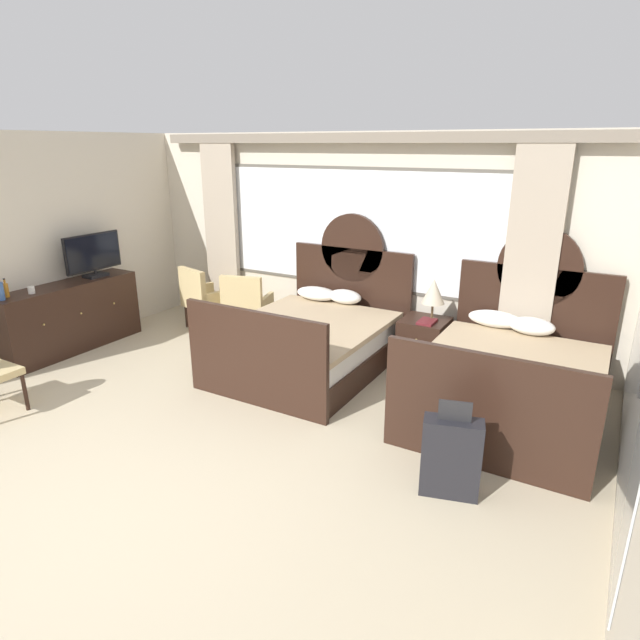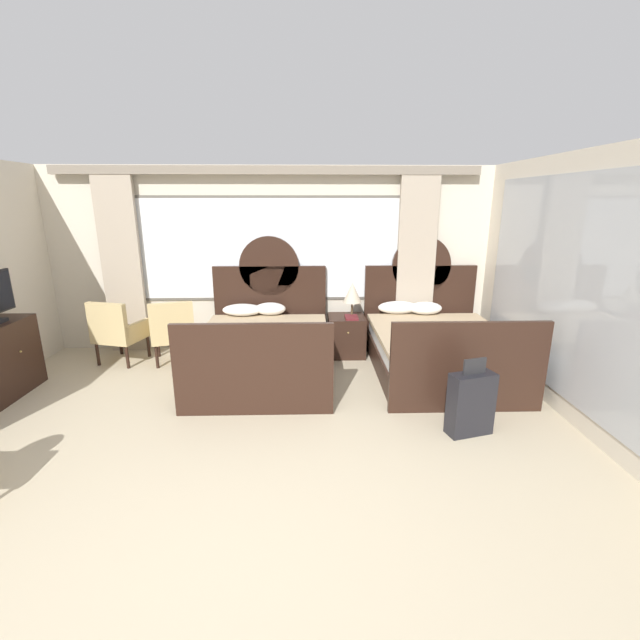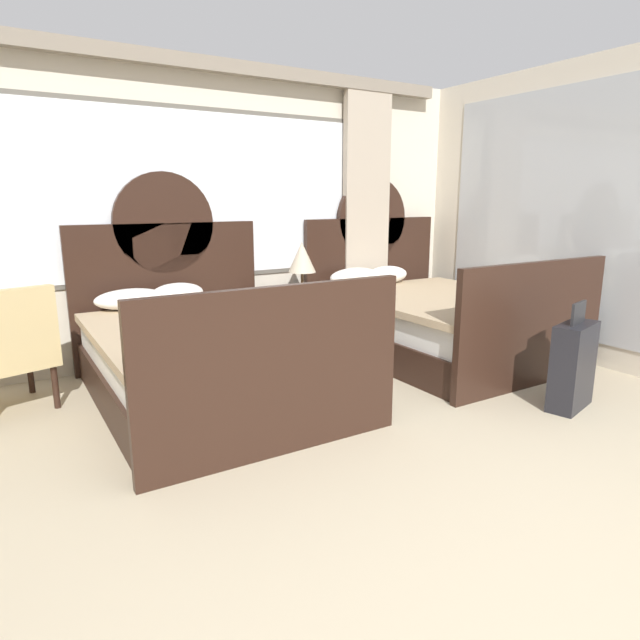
% 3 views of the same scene
% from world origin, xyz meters
% --- Properties ---
extents(ground_plane, '(24.00, 24.00, 0.00)m').
position_xyz_m(ground_plane, '(0.00, 0.00, 0.00)').
color(ground_plane, '#BCAD8E').
extents(wall_back_window, '(6.50, 0.22, 2.70)m').
position_xyz_m(wall_back_window, '(0.00, 4.07, 1.42)').
color(wall_back_window, beige).
rests_on(wall_back_window, ground_plane).
extents(wall_right_mirror, '(0.08, 4.66, 2.70)m').
position_xyz_m(wall_right_mirror, '(3.28, 1.76, 1.35)').
color(wall_right_mirror, beige).
rests_on(wall_right_mirror, ground_plane).
extents(bed_near_window, '(1.67, 2.20, 1.72)m').
position_xyz_m(bed_near_window, '(-0.02, 2.95, 0.35)').
color(bed_near_window, black).
rests_on(bed_near_window, ground_plane).
extents(bed_near_mirror, '(1.67, 2.20, 1.72)m').
position_xyz_m(bed_near_mirror, '(2.24, 2.95, 0.35)').
color(bed_near_mirror, black).
rests_on(bed_near_mirror, ground_plane).
extents(nightstand_between_beds, '(0.53, 0.55, 0.59)m').
position_xyz_m(nightstand_between_beds, '(1.12, 3.66, 0.29)').
color(nightstand_between_beds, black).
rests_on(nightstand_between_beds, ground_plane).
extents(table_lamp_on_nightstand, '(0.27, 0.27, 0.50)m').
position_xyz_m(table_lamp_on_nightstand, '(1.19, 3.66, 0.93)').
color(table_lamp_on_nightstand, brown).
rests_on(table_lamp_on_nightstand, nightstand_between_beds).
extents(book_on_nightstand, '(0.18, 0.26, 0.03)m').
position_xyz_m(book_on_nightstand, '(1.17, 3.55, 0.60)').
color(book_on_nightstand, maroon).
rests_on(book_on_nightstand, nightstand_between_beds).
extents(armchair_by_window_left, '(0.71, 0.71, 0.90)m').
position_xyz_m(armchair_by_window_left, '(-1.33, 3.40, 0.48)').
color(armchair_by_window_left, tan).
rests_on(armchair_by_window_left, ground_plane).
extents(armchair_by_window_centre, '(0.70, 0.70, 0.90)m').
position_xyz_m(armchair_by_window_centre, '(-2.09, 3.40, 0.48)').
color(armchair_by_window_centre, tan).
rests_on(armchair_by_window_centre, ground_plane).
extents(suitcase_on_floor, '(0.47, 0.30, 0.78)m').
position_xyz_m(suitcase_on_floor, '(2.13, 1.39, 0.32)').
color(suitcase_on_floor, black).
rests_on(suitcase_on_floor, ground_plane).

